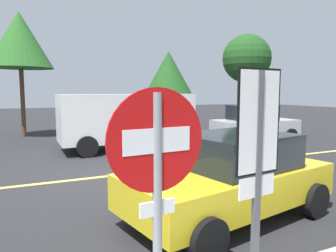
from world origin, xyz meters
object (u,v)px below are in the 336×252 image
at_px(car_silver_mid_road, 254,123).
at_px(tree_right_verge, 247,59).
at_px(speed_limit_sign, 258,150).
at_px(tree_left_verge, 20,40).
at_px(stop_sign, 157,190).
at_px(car_yellow_near_curb, 231,176).
at_px(tree_centre_verge, 168,73).
at_px(white_van, 127,118).

distance_m(car_silver_mid_road, tree_right_verge, 6.31).
bearing_deg(speed_limit_sign, car_silver_mid_road, 50.50).
bearing_deg(car_silver_mid_road, tree_left_verge, 148.04).
height_order(stop_sign, tree_left_verge, tree_left_verge).
height_order(car_yellow_near_curb, tree_right_verge, tree_right_verge).
distance_m(stop_sign, tree_right_verge, 18.34).
distance_m(speed_limit_sign, car_yellow_near_curb, 2.87).
relative_size(car_silver_mid_road, tree_left_verge, 0.62).
xyz_separation_m(stop_sign, tree_centre_verge, (5.90, 12.82, 1.64)).
xyz_separation_m(car_silver_mid_road, tree_centre_verge, (-2.84, 3.34, 2.40)).
bearing_deg(car_yellow_near_curb, white_van, 87.41).
distance_m(car_silver_mid_road, tree_centre_verge, 4.99).
height_order(tree_left_verge, tree_centre_verge, tree_left_verge).
xyz_separation_m(white_van, tree_left_verge, (-3.83, 5.50, 3.60)).
height_order(car_yellow_near_curb, car_silver_mid_road, car_silver_mid_road).
distance_m(stop_sign, white_van, 10.45).
relative_size(white_van, tree_left_verge, 0.83).
distance_m(car_yellow_near_curb, tree_left_verge, 14.07).
bearing_deg(speed_limit_sign, tree_left_verge, 97.86).
relative_size(stop_sign, white_van, 0.45).
bearing_deg(tree_left_verge, tree_right_verge, -7.54).
xyz_separation_m(car_silver_mid_road, tree_right_verge, (2.94, 4.40, 3.44)).
xyz_separation_m(stop_sign, car_silver_mid_road, (8.74, 9.49, -0.76)).
relative_size(speed_limit_sign, tree_right_verge, 0.43).
bearing_deg(speed_limit_sign, tree_right_verge, 52.26).
bearing_deg(stop_sign, car_silver_mid_road, 47.35).
bearing_deg(car_yellow_near_curb, tree_centre_verge, 71.63).
bearing_deg(speed_limit_sign, white_van, 80.10).
distance_m(stop_sign, car_yellow_near_curb, 3.66).
distance_m(speed_limit_sign, white_van, 9.98).
distance_m(stop_sign, car_silver_mid_road, 12.92).
relative_size(tree_left_verge, tree_centre_verge, 1.44).
bearing_deg(tree_left_verge, white_van, -55.18).
height_order(tree_centre_verge, tree_right_verge, tree_right_verge).
bearing_deg(tree_left_verge, car_yellow_near_curb, -74.98).
height_order(stop_sign, white_van, stop_sign).
relative_size(car_yellow_near_curb, car_silver_mid_road, 1.08).
height_order(speed_limit_sign, car_yellow_near_curb, speed_limit_sign).
bearing_deg(car_yellow_near_curb, speed_limit_sign, -120.70).
bearing_deg(tree_centre_verge, tree_left_verge, 158.34).
bearing_deg(car_silver_mid_road, tree_centre_verge, 130.39).
xyz_separation_m(stop_sign, car_yellow_near_curb, (2.49, 2.56, -0.82)).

